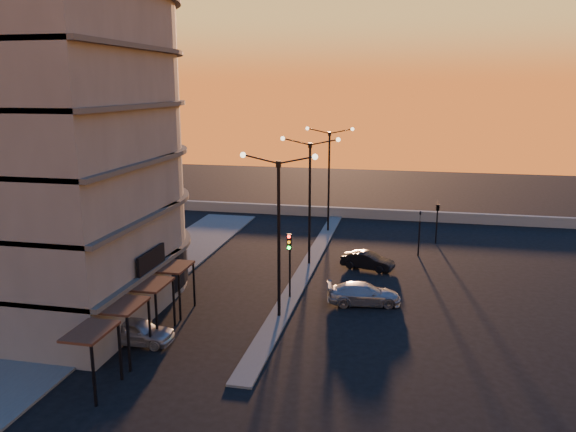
{
  "coord_description": "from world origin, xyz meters",
  "views": [
    {
      "loc": [
        6.83,
        -29.46,
        13.05
      ],
      "look_at": [
        -1.01,
        7.19,
        4.32
      ],
      "focal_mm": 35.0,
      "sensor_mm": 36.0,
      "label": 1
    }
  ],
  "objects_px": {
    "streetlamp_mid": "(310,191)",
    "car_hatchback": "(136,331)",
    "car_sedan": "(368,261)",
    "car_wagon": "(364,294)",
    "traffic_light_main": "(289,255)"
  },
  "relations": [
    {
      "from": "streetlamp_mid",
      "to": "car_hatchback",
      "type": "height_order",
      "value": "streetlamp_mid"
    },
    {
      "from": "traffic_light_main",
      "to": "car_hatchback",
      "type": "height_order",
      "value": "traffic_light_main"
    },
    {
      "from": "car_hatchback",
      "to": "car_sedan",
      "type": "distance_m",
      "value": 18.26
    },
    {
      "from": "streetlamp_mid",
      "to": "car_wagon",
      "type": "height_order",
      "value": "streetlamp_mid"
    },
    {
      "from": "car_sedan",
      "to": "car_wagon",
      "type": "height_order",
      "value": "car_wagon"
    },
    {
      "from": "streetlamp_mid",
      "to": "car_sedan",
      "type": "height_order",
      "value": "streetlamp_mid"
    },
    {
      "from": "traffic_light_main",
      "to": "car_sedan",
      "type": "height_order",
      "value": "traffic_light_main"
    },
    {
      "from": "streetlamp_mid",
      "to": "car_sedan",
      "type": "distance_m",
      "value": 6.59
    },
    {
      "from": "car_sedan",
      "to": "car_wagon",
      "type": "distance_m",
      "value": 6.82
    },
    {
      "from": "car_hatchback",
      "to": "car_sedan",
      "type": "relative_size",
      "value": 1.04
    },
    {
      "from": "streetlamp_mid",
      "to": "car_hatchback",
      "type": "distance_m",
      "value": 16.9
    },
    {
      "from": "car_hatchback",
      "to": "car_wagon",
      "type": "height_order",
      "value": "car_hatchback"
    },
    {
      "from": "traffic_light_main",
      "to": "car_wagon",
      "type": "height_order",
      "value": "traffic_light_main"
    },
    {
      "from": "car_wagon",
      "to": "streetlamp_mid",
      "type": "bearing_deg",
      "value": 23.88
    },
    {
      "from": "traffic_light_main",
      "to": "streetlamp_mid",
      "type": "bearing_deg",
      "value": 90.0
    }
  ]
}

